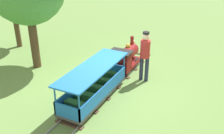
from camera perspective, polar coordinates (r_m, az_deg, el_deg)
ground_plane at (r=7.78m, az=-0.92°, el=-4.47°), size 60.00×60.00×0.00m
track at (r=7.83m, az=-0.65°, el=-4.09°), size 0.77×6.40×0.04m
locomotive at (r=8.61m, az=2.95°, el=2.13°), size 0.73×1.44×1.03m
passenger_car at (r=6.95m, az=-4.02°, el=-4.44°), size 0.83×2.70×0.97m
conductor_person at (r=7.81m, az=7.45°, el=3.23°), size 0.30×0.30×1.62m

